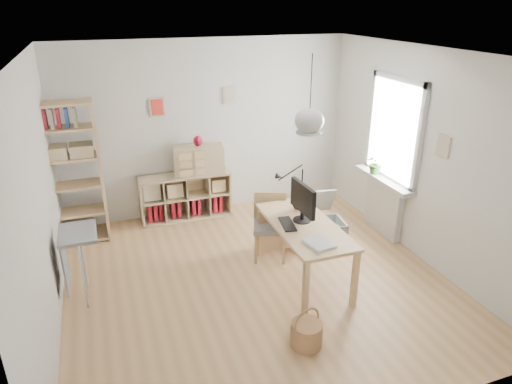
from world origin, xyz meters
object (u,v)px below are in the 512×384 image
object	(u,v)px
chair	(270,222)
storage_chest	(320,226)
tall_bookshelf	(70,169)
monitor	(303,200)
drawer_chest	(199,160)
cube_shelf	(184,199)
desk	(304,231)

from	to	relation	value
chair	storage_chest	bearing A→B (deg)	29.66
tall_bookshelf	storage_chest	size ratio (longest dim) A/B	2.55
storage_chest	monitor	world-z (taller)	monitor
chair	monitor	xyz separation A→B (m)	(0.19, -0.57, 0.52)
tall_bookshelf	drawer_chest	distance (m)	1.84
storage_chest	drawer_chest	xyz separation A→B (m)	(-1.41, 1.38, 0.72)
chair	monitor	size ratio (longest dim) A/B	1.59
cube_shelf	monitor	size ratio (longest dim) A/B	2.57
storage_chest	monitor	size ratio (longest dim) A/B	1.44
tall_bookshelf	monitor	xyz separation A→B (m)	(2.60, -1.85, -0.07)
chair	desk	bearing A→B (deg)	-54.84
chair	storage_chest	world-z (taller)	chair
desk	cube_shelf	size ratio (longest dim) A/B	1.07
cube_shelf	tall_bookshelf	size ratio (longest dim) A/B	0.70
storage_chest	desk	bearing A→B (deg)	-121.83
drawer_chest	chair	bearing A→B (deg)	-59.39
desk	chair	distance (m)	0.72
monitor	tall_bookshelf	bearing A→B (deg)	141.98
chair	monitor	distance (m)	0.80
cube_shelf	monitor	xyz separation A→B (m)	(1.03, -2.13, 0.72)
cube_shelf	monitor	bearing A→B (deg)	-64.11
cube_shelf	tall_bookshelf	xyz separation A→B (m)	(-1.56, -0.28, 0.79)
cube_shelf	drawer_chest	distance (m)	0.69
cube_shelf	tall_bookshelf	distance (m)	1.77
storage_chest	cube_shelf	bearing A→B (deg)	146.59
cube_shelf	storage_chest	world-z (taller)	cube_shelf
chair	cube_shelf	bearing A→B (deg)	139.01
drawer_chest	desk	bearing A→B (deg)	-61.35
monitor	desk	bearing A→B (deg)	-99.49
desk	chair	world-z (taller)	chair
storage_chest	monitor	xyz separation A→B (m)	(-0.64, -0.71, 0.80)
cube_shelf	desk	bearing A→B (deg)	-65.39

